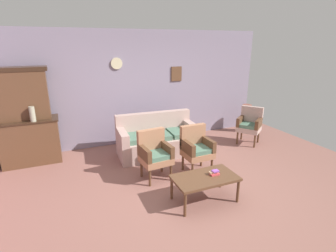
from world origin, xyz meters
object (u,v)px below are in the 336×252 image
at_px(wingback_chair_by_fireplace, 250,124).
at_px(coffee_table, 205,179).
at_px(side_cabinet, 31,141).
at_px(armchair_row_middle, 155,153).
at_px(floral_couch, 157,140).
at_px(floor_vase_by_wall, 246,118).
at_px(book_stack_on_table, 214,173).
at_px(armchair_by_doorway, 196,147).
at_px(vase_on_cabinet, 32,114).

relative_size(wingback_chair_by_fireplace, coffee_table, 0.90).
distance_m(side_cabinet, wingback_chair_by_fireplace, 4.96).
distance_m(armchair_row_middle, wingback_chair_by_fireplace, 2.87).
distance_m(floral_couch, floor_vase_by_wall, 2.88).
bearing_deg(wingback_chair_by_fireplace, book_stack_on_table, -140.54).
bearing_deg(armchair_by_doorway, floor_vase_by_wall, 32.74).
height_order(armchair_row_middle, book_stack_on_table, armchair_row_middle).
bearing_deg(floral_couch, armchair_row_middle, -113.08).
distance_m(armchair_row_middle, armchair_by_doorway, 0.83).
bearing_deg(side_cabinet, armchair_row_middle, -36.97).
bearing_deg(coffee_table, wingback_chair_by_fireplace, 37.43).
xyz_separation_m(floral_couch, floor_vase_by_wall, (2.83, 0.50, 0.06)).
distance_m(armchair_row_middle, book_stack_on_table, 1.18).
bearing_deg(floor_vase_by_wall, armchair_by_doorway, -147.26).
height_order(side_cabinet, armchair_row_middle, side_cabinet).
bearing_deg(floor_vase_by_wall, book_stack_on_table, -136.40).
relative_size(side_cabinet, armchair_row_middle, 1.28).
relative_size(armchair_row_middle, armchair_by_doorway, 1.00).
bearing_deg(coffee_table, floor_vase_by_wall, 41.89).
distance_m(armchair_row_middle, floor_vase_by_wall, 3.59).
bearing_deg(floral_couch, book_stack_on_table, -84.00).
relative_size(vase_on_cabinet, floor_vase_by_wall, 0.39).
bearing_deg(book_stack_on_table, side_cabinet, 136.79).
height_order(floral_couch, book_stack_on_table, floral_couch).
height_order(wingback_chair_by_fireplace, floor_vase_by_wall, wingback_chair_by_fireplace).
bearing_deg(floor_vase_by_wall, floral_couch, -169.99).
xyz_separation_m(armchair_row_middle, armchair_by_doorway, (0.83, -0.06, 0.00)).
relative_size(wingback_chair_by_fireplace, floor_vase_by_wall, 1.16).
distance_m(wingback_chair_by_fireplace, book_stack_on_table, 2.76).
height_order(armchair_row_middle, floor_vase_by_wall, armchair_row_middle).
height_order(vase_on_cabinet, wingback_chair_by_fireplace, vase_on_cabinet).
height_order(floral_couch, coffee_table, floral_couch).
xyz_separation_m(floral_couch, armchair_row_middle, (-0.43, -1.00, 0.17)).
bearing_deg(armchair_by_doorway, floral_couch, 110.54).
bearing_deg(armchair_by_doorway, side_cabinet, 150.60).
distance_m(vase_on_cabinet, book_stack_on_table, 3.63).
xyz_separation_m(floral_couch, wingback_chair_by_fireplace, (2.34, -0.25, 0.17)).
height_order(coffee_table, floor_vase_by_wall, floor_vase_by_wall).
bearing_deg(armchair_row_middle, wingback_chair_by_fireplace, 15.30).
height_order(coffee_table, book_stack_on_table, book_stack_on_table).
xyz_separation_m(wingback_chair_by_fireplace, book_stack_on_table, (-2.13, -1.75, -0.05)).
xyz_separation_m(vase_on_cabinet, coffee_table, (2.47, -2.42, -0.70)).
bearing_deg(armchair_by_doorway, wingback_chair_by_fireplace, 22.90).
distance_m(side_cabinet, armchair_by_doorway, 3.39).
bearing_deg(book_stack_on_table, floral_couch, 96.00).
bearing_deg(book_stack_on_table, wingback_chair_by_fireplace, 39.46).
distance_m(armchair_by_doorway, wingback_chair_by_fireplace, 2.10).
xyz_separation_m(armchair_row_middle, coffee_table, (0.47, -1.00, -0.12)).
relative_size(side_cabinet, wingback_chair_by_fireplace, 1.28).
bearing_deg(armchair_by_doorway, vase_on_cabinet, 152.39).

